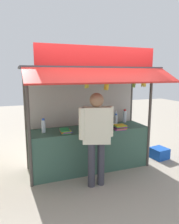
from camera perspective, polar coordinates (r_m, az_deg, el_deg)
The scene contains 18 objects.
ground_plane at distance 4.69m, azimuth -0.00°, elevation -15.00°, with size 20.00×20.00×0.00m, color #9E9384.
stall_counter at distance 4.51m, azimuth -0.00°, elevation -9.93°, with size 2.48×0.67×0.88m, color #385B4C.
stall_structure at distance 4.33m, azimuth -0.33°, elevation 3.72°, with size 2.68×1.49×2.49m.
water_bottle_rear_center at distance 4.76m, azimuth 7.27°, elevation -1.99°, with size 0.07×0.07×0.24m.
water_bottle_back_left at distance 4.98m, azimuth 9.59°, elevation -1.12°, with size 0.09×0.09×0.31m.
water_bottle_front_left at distance 4.31m, azimuth -2.13°, elevation -2.98°, with size 0.08×0.08×0.28m.
water_bottle_back_right at distance 4.14m, azimuth -12.47°, elevation -3.76°, with size 0.08×0.08×0.28m.
water_bottle_mid_right at distance 4.43m, azimuth -1.49°, elevation -2.90°, with size 0.06×0.06×0.23m.
water_bottle_center at distance 4.89m, azimuth 7.09°, elevation -1.42°, with size 0.08×0.08×0.28m.
magazine_stack_right at distance 4.36m, azimuth 8.18°, elevation -4.10°, with size 0.27×0.26×0.09m.
magazine_stack_mid_left at distance 4.59m, azimuth 6.67°, elevation -3.65°, with size 0.22×0.25×0.03m.
magazine_stack_far_left at distance 4.10m, azimuth -6.64°, elevation -5.19°, with size 0.22×0.32×0.06m.
banana_bunch_leftmost at distance 3.75m, azimuth -0.77°, elevation 7.60°, with size 0.10×0.10×0.26m.
banana_bunch_inner_right at distance 3.90m, azimuth 4.65°, elevation 7.17°, with size 0.11×0.11×0.30m.
banana_bunch_inner_left at distance 4.30m, azimuth 14.56°, elevation 7.67°, with size 0.11×0.11×0.26m.
banana_bunch_rightmost at distance 4.18m, azimuth 12.02°, elevation 7.45°, with size 0.09×0.09×0.27m.
vendor_person at distance 3.66m, azimuth 1.91°, elevation -5.31°, with size 0.64×0.35×1.69m.
plastic_crate at distance 5.39m, azimuth 18.53°, elevation -10.61°, with size 0.36×0.36×0.25m, color #194CB2.
Camera 1 is at (-1.47, -3.97, 2.01)m, focal length 33.45 mm.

